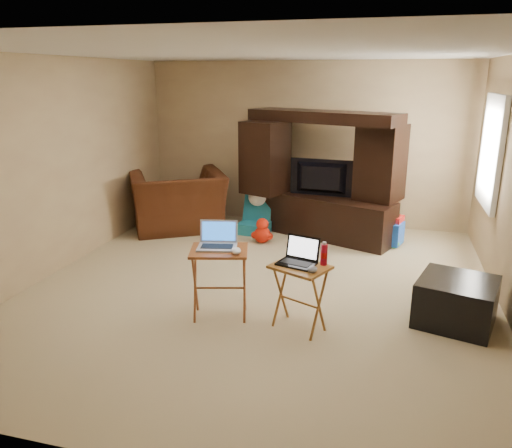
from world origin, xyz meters
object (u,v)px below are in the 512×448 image
(entertainment_center, at_px, (321,175))
(mouse_right, at_px, (313,269))
(push_toy, at_px, (380,227))
(recliner, at_px, (178,201))
(tray_table_right, at_px, (299,298))
(plush_toy, at_px, (262,230))
(mouse_left, at_px, (236,251))
(laptop_right, at_px, (297,252))
(ottoman, at_px, (456,302))
(tray_table_left, at_px, (220,284))
(child_rocker, at_px, (255,214))
(television, at_px, (320,178))
(laptop_left, at_px, (217,236))
(water_bottle, at_px, (324,255))

(entertainment_center, height_order, mouse_right, entertainment_center)
(entertainment_center, relative_size, push_toy, 3.59)
(recliner, height_order, tray_table_right, recliner)
(plush_toy, height_order, push_toy, push_toy)
(recliner, relative_size, mouse_left, 9.61)
(entertainment_center, height_order, laptop_right, entertainment_center)
(plush_toy, bearing_deg, ottoman, -37.72)
(tray_table_right, bearing_deg, laptop_right, 177.67)
(laptop_right, bearing_deg, mouse_right, -23.64)
(tray_table_left, distance_m, laptop_right, 0.85)
(ottoman, xyz_separation_m, tray_table_right, (-1.42, -0.50, 0.10))
(entertainment_center, distance_m, child_rocker, 1.13)
(child_rocker, xyz_separation_m, laptop_right, (1.14, -2.74, 0.46))
(television, bearing_deg, laptop_left, 83.15)
(push_toy, relative_size, tray_table_right, 0.98)
(recliner, distance_m, laptop_right, 3.53)
(recliner, relative_size, push_toy, 2.21)
(ottoman, distance_m, tray_table_left, 2.26)
(recliner, xyz_separation_m, laptop_left, (1.55, -2.58, 0.38))
(laptop_left, bearing_deg, mouse_right, -23.10)
(push_toy, bearing_deg, ottoman, -54.28)
(child_rocker, xyz_separation_m, mouse_left, (0.58, -2.79, 0.43))
(plush_toy, xyz_separation_m, mouse_right, (1.08, -2.46, 0.47))
(ottoman, height_order, water_bottle, water_bottle)
(television, xyz_separation_m, push_toy, (0.89, -0.08, -0.64))
(water_bottle, bearing_deg, mouse_right, -109.29)
(water_bottle, bearing_deg, entertainment_center, 98.77)
(push_toy, distance_m, tray_table_right, 2.84)
(plush_toy, relative_size, mouse_right, 2.84)
(laptop_left, height_order, laptop_right, laptop_left)
(child_rocker, relative_size, tray_table_left, 0.84)
(mouse_left, xyz_separation_m, mouse_right, (0.73, -0.09, -0.07))
(television, relative_size, mouse_left, 6.47)
(television, relative_size, tray_table_right, 1.46)
(laptop_left, xyz_separation_m, mouse_left, (0.22, -0.10, -0.09))
(entertainment_center, relative_size, tray_table_right, 3.52)
(laptop_left, bearing_deg, tray_table_right, -16.64)
(entertainment_center, distance_m, tray_table_left, 2.96)
(entertainment_center, bearing_deg, recliner, -151.92)
(tray_table_right, xyz_separation_m, mouse_right, (0.13, -0.12, 0.34))
(entertainment_center, xyz_separation_m, recliner, (-2.13, -0.24, -0.46))
(entertainment_center, xyz_separation_m, television, (0.00, -0.04, -0.04))
(ottoman, bearing_deg, laptop_left, -168.98)
(recliner, xyz_separation_m, tray_table_right, (2.37, -2.65, -0.13))
(child_rocker, height_order, mouse_left, mouse_left)
(laptop_left, bearing_deg, plush_toy, 81.65)
(ottoman, bearing_deg, mouse_right, -154.15)
(plush_toy, relative_size, mouse_left, 2.56)
(mouse_right, bearing_deg, push_toy, 79.71)
(ottoman, xyz_separation_m, mouse_left, (-2.01, -0.54, 0.51))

